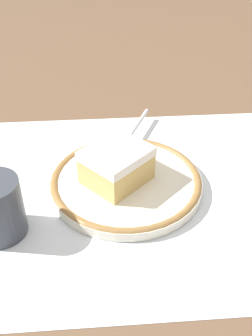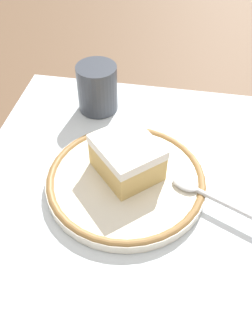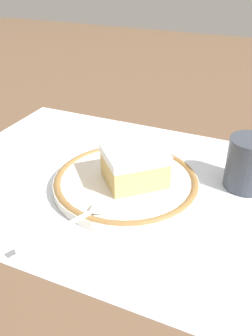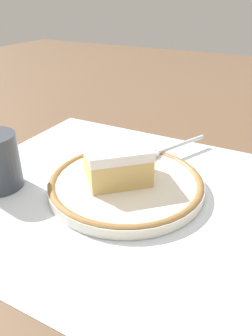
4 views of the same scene
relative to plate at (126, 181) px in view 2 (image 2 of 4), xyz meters
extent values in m
plane|color=brown|center=(-0.03, 0.01, -0.01)|extent=(2.40, 2.40, 0.00)
cube|color=silver|center=(-0.03, 0.01, -0.01)|extent=(0.56, 0.43, 0.00)
cylinder|color=silver|center=(0.00, 0.00, 0.00)|extent=(0.22, 0.22, 0.01)
torus|color=olive|center=(0.00, 0.00, 0.00)|extent=(0.22, 0.22, 0.01)
cube|color=#DBB76B|center=(0.01, 0.00, 0.02)|extent=(0.11, 0.11, 0.04)
cube|color=white|center=(0.01, 0.00, 0.05)|extent=(0.11, 0.11, 0.01)
ellipsoid|color=silver|center=(0.00, -0.08, 0.01)|extent=(0.04, 0.04, 0.01)
cylinder|color=silver|center=(-0.03, -0.15, 0.01)|extent=(0.05, 0.10, 0.01)
cylinder|color=#383D47|center=(0.17, 0.08, 0.03)|extent=(0.07, 0.07, 0.08)
cylinder|color=#B7722D|center=(0.17, 0.08, 0.01)|extent=(0.06, 0.06, 0.03)
camera|label=1|loc=(0.03, 0.46, 0.37)|focal=42.92mm
camera|label=2|loc=(-0.34, -0.06, 0.39)|focal=39.92mm
camera|label=3|loc=(0.19, -0.43, 0.31)|focal=38.87mm
camera|label=4|loc=(-0.18, 0.35, 0.24)|focal=34.75mm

